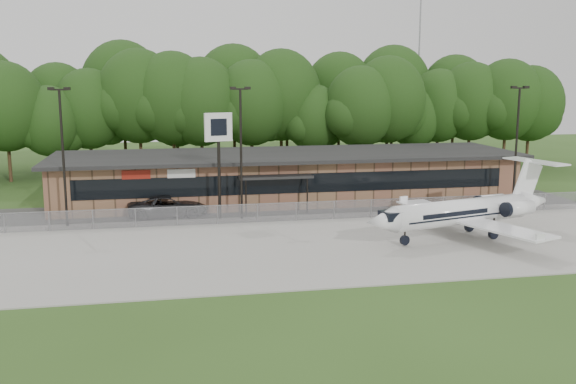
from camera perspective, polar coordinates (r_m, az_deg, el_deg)
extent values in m
plane|color=#2F4C1B|center=(35.50, 7.24, -7.84)|extent=(160.00, 160.00, 0.00)
cube|color=#9E9B93|center=(42.85, 3.92, -4.57)|extent=(64.00, 18.00, 0.08)
cube|color=#383835|center=(53.76, 0.80, -1.52)|extent=(50.00, 9.00, 0.06)
cube|color=brown|center=(57.75, -0.10, 1.28)|extent=(40.00, 10.00, 4.00)
cube|color=black|center=(52.84, 0.92, 0.78)|extent=(36.00, 0.08, 1.60)
cube|color=black|center=(56.97, 0.00, 3.34)|extent=(41.00, 11.50, 0.30)
cube|color=black|center=(51.80, -1.11, 1.37)|extent=(6.00, 1.60, 0.20)
cube|color=maroon|center=(51.60, -13.35, 1.51)|extent=(2.20, 0.06, 0.70)
cube|color=silver|center=(51.56, -9.46, 1.64)|extent=(2.20, 0.06, 0.70)
cube|color=gray|center=(49.31, 1.86, -1.74)|extent=(46.00, 0.03, 1.50)
cube|color=gray|center=(49.16, 1.87, -0.89)|extent=(46.00, 0.04, 0.04)
cylinder|color=gray|center=(86.47, 11.54, 11.01)|extent=(0.20, 0.20, 25.00)
cylinder|color=black|center=(49.46, -19.34, 2.72)|extent=(0.18, 0.18, 10.00)
cube|color=black|center=(49.11, -19.69, 8.56)|extent=(1.20, 0.12, 0.12)
cube|color=black|center=(49.19, -20.33, 8.61)|extent=(0.45, 0.30, 0.22)
cube|color=black|center=(49.03, -19.05, 8.68)|extent=(0.45, 0.30, 0.22)
cylinder|color=black|center=(49.24, -4.19, 3.23)|extent=(0.18, 0.18, 10.00)
cube|color=black|center=(48.89, -4.27, 9.12)|extent=(1.20, 0.12, 0.12)
cube|color=black|center=(48.83, -4.92, 9.19)|extent=(0.45, 0.30, 0.22)
cube|color=black|center=(48.95, -3.62, 9.21)|extent=(0.45, 0.30, 0.22)
cylinder|color=black|center=(56.69, 19.61, 3.58)|extent=(0.18, 0.18, 10.00)
cube|color=black|center=(56.39, 19.92, 8.68)|extent=(1.20, 0.12, 0.12)
cube|color=black|center=(56.11, 19.44, 8.78)|extent=(0.45, 0.30, 0.22)
cube|color=black|center=(56.67, 20.41, 8.73)|extent=(0.45, 0.30, 0.22)
cylinder|color=white|center=(45.04, 15.05, -1.83)|extent=(10.88, 4.49, 1.73)
cone|color=white|center=(41.14, 8.20, -2.70)|extent=(2.54, 2.23, 1.73)
cone|color=white|center=(49.53, 20.83, -0.88)|extent=(2.75, 2.29, 1.73)
cube|color=white|center=(42.96, 18.68, -3.25)|extent=(3.99, 6.88, 0.13)
cube|color=white|center=(48.14, 12.74, -1.55)|extent=(3.99, 6.88, 0.13)
cylinder|color=white|center=(46.69, 19.76, -1.46)|extent=(2.55, 1.56, 0.97)
cylinder|color=white|center=(48.57, 17.49, -0.90)|extent=(2.55, 1.56, 0.97)
cube|color=white|center=(48.88, 20.51, 0.86)|extent=(2.60, 0.84, 3.25)
cube|color=white|center=(49.17, 21.13, 2.47)|extent=(2.65, 5.17, 0.11)
cube|color=black|center=(41.49, 9.08, -2.18)|extent=(1.38, 1.53, 0.54)
cube|color=black|center=(46.63, 16.78, -3.34)|extent=(1.51, 2.73, 0.76)
cylinder|color=black|center=(42.58, 10.33, -4.34)|extent=(0.80, 0.80, 0.24)
imported|color=#2C2D2F|center=(51.55, -10.61, -1.26)|extent=(6.33, 3.08, 1.73)
cylinder|color=black|center=(49.51, -6.15, 2.00)|extent=(0.29, 0.29, 7.88)
cube|color=silver|center=(49.15, -6.22, 5.76)|extent=(2.16, 0.77, 2.17)
cube|color=black|center=(49.03, -6.17, 5.75)|extent=(1.25, 0.35, 1.28)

